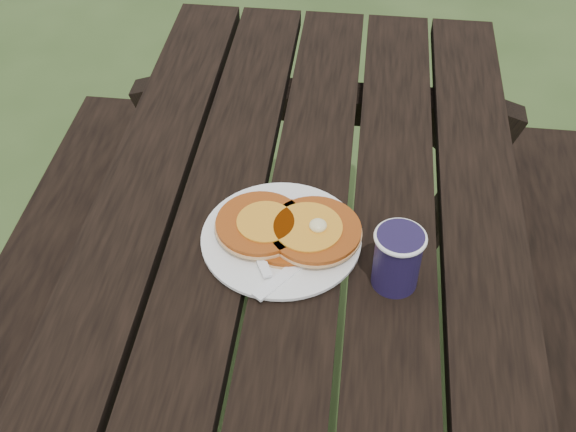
# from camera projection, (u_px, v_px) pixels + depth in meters

# --- Properties ---
(picnic_table) EXTENTS (1.36, 1.80, 0.75)m
(picnic_table) POSITION_uv_depth(u_px,v_px,m) (292.00, 430.00, 1.37)
(picnic_table) COLOR black
(picnic_table) RESTS_ON ground
(plate) EXTENTS (0.33, 0.33, 0.01)m
(plate) POSITION_uv_depth(u_px,v_px,m) (281.00, 239.00, 1.20)
(plate) COLOR white
(plate) RESTS_ON picnic_table
(pancake_stack) EXTENTS (0.24, 0.15, 0.04)m
(pancake_stack) POSITION_uv_depth(u_px,v_px,m) (289.00, 229.00, 1.18)
(pancake_stack) COLOR #A44712
(pancake_stack) RESTS_ON plate
(knife) EXTENTS (0.12, 0.16, 0.00)m
(knife) POSITION_uv_depth(u_px,v_px,m) (296.00, 266.00, 1.14)
(knife) COLOR white
(knife) RESTS_ON plate
(fork) EXTENTS (0.10, 0.16, 0.01)m
(fork) POSITION_uv_depth(u_px,v_px,m) (258.00, 252.00, 1.16)
(fork) COLOR white
(fork) RESTS_ON plate
(coffee_cup) EXTENTS (0.08, 0.08, 0.10)m
(coffee_cup) POSITION_uv_depth(u_px,v_px,m) (398.00, 256.00, 1.10)
(coffee_cup) COLOR #1B1335
(coffee_cup) RESTS_ON picnic_table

